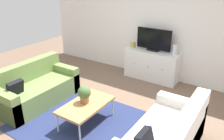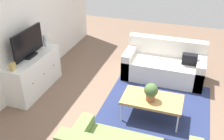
{
  "view_description": "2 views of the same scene",
  "coord_description": "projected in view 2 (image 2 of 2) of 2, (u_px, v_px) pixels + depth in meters",
  "views": [
    {
      "loc": [
        2.21,
        -2.72,
        2.47
      ],
      "look_at": [
        0.0,
        0.61,
        0.79
      ],
      "focal_mm": 36.81,
      "sensor_mm": 36.0,
      "label": 1
    },
    {
      "loc": [
        -3.63,
        -0.6,
        2.94
      ],
      "look_at": [
        0.0,
        0.61,
        0.79
      ],
      "focal_mm": 41.59,
      "sensor_mm": 36.0,
      "label": 2
    }
  ],
  "objects": [
    {
      "name": "flat_screen_tv",
      "position": [
        28.0,
        44.0,
        4.82
      ],
      "size": [
        0.87,
        0.16,
        0.54
      ],
      "color": "black",
      "rests_on": "tv_console"
    },
    {
      "name": "potted_plant",
      "position": [
        151.0,
        91.0,
        4.21
      ],
      "size": [
        0.23,
        0.23,
        0.31
      ],
      "color": "#936042",
      "rests_on": "coffee_table"
    },
    {
      "name": "mantel_clock",
      "position": [
        12.0,
        67.0,
        4.46
      ],
      "size": [
        0.11,
        0.07,
        0.13
      ],
      "primitive_type": "cube",
      "color": "tan",
      "rests_on": "tv_console"
    },
    {
      "name": "glass_vase",
      "position": [
        46.0,
        40.0,
        5.34
      ],
      "size": [
        0.11,
        0.11,
        0.24
      ],
      "primitive_type": "cylinder",
      "color": "silver",
      "rests_on": "tv_console"
    },
    {
      "name": "wall_back",
      "position": [
        10.0,
        26.0,
        4.65
      ],
      "size": [
        6.4,
        0.12,
        2.7
      ],
      "primitive_type": "cube",
      "color": "white",
      "rests_on": "ground_plane"
    },
    {
      "name": "couch_right_side",
      "position": [
        164.0,
        65.0,
        5.62
      ],
      "size": [
        0.8,
        1.68,
        0.82
      ],
      "color": "silver",
      "rests_on": "ground_plane"
    },
    {
      "name": "coffee_table",
      "position": [
        152.0,
        100.0,
        4.35
      ],
      "size": [
        0.57,
        1.0,
        0.4
      ],
      "color": "#B7844C",
      "rests_on": "ground_plane"
    },
    {
      "name": "ground_plane",
      "position": [
        145.0,
        114.0,
        4.61
      ],
      "size": [
        10.0,
        10.0,
        0.0
      ],
      "primitive_type": "plane",
      "color": "brown"
    },
    {
      "name": "tv_console",
      "position": [
        34.0,
        73.0,
        5.13
      ],
      "size": [
        1.33,
        0.47,
        0.74
      ],
      "color": "white",
      "rests_on": "ground_plane"
    },
    {
      "name": "area_rug",
      "position": [
        153.0,
        116.0,
        4.56
      ],
      "size": [
        2.5,
        1.9,
        0.01
      ],
      "primitive_type": "cube",
      "color": "navy",
      "rests_on": "ground_plane"
    }
  ]
}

